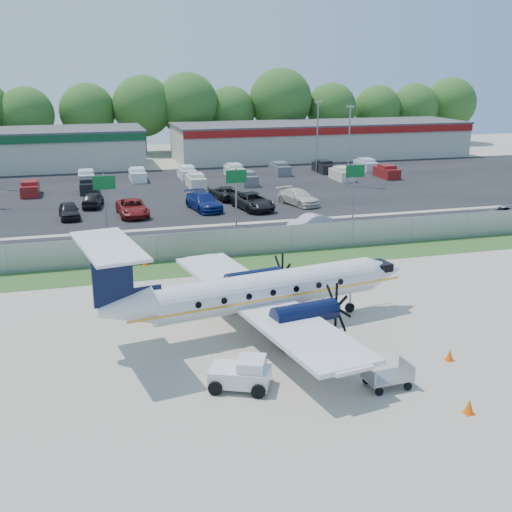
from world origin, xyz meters
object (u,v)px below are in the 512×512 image
object	(u,v)px
aircraft	(261,291)
baggage_cart_far	(387,377)
baggage_cart_near	(294,314)
pushback_tug	(243,373)

from	to	relation	value
aircraft	baggage_cart_far	xyz separation A→B (m)	(3.49, -7.62, -1.66)
baggage_cart_far	baggage_cart_near	bearing A→B (deg)	100.33
aircraft	pushback_tug	world-z (taller)	aircraft
aircraft	pushback_tug	size ratio (longest dim) A/B	6.08
aircraft	baggage_cart_near	size ratio (longest dim) A/B	9.37
aircraft	pushback_tug	distance (m)	6.64
baggage_cart_near	baggage_cart_far	size ratio (longest dim) A/B	0.94
pushback_tug	baggage_cart_far	xyz separation A→B (m)	(6.02, -1.66, -0.18)
pushback_tug	baggage_cart_far	bearing A→B (deg)	-15.41
aircraft	baggage_cart_far	bearing A→B (deg)	-65.40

